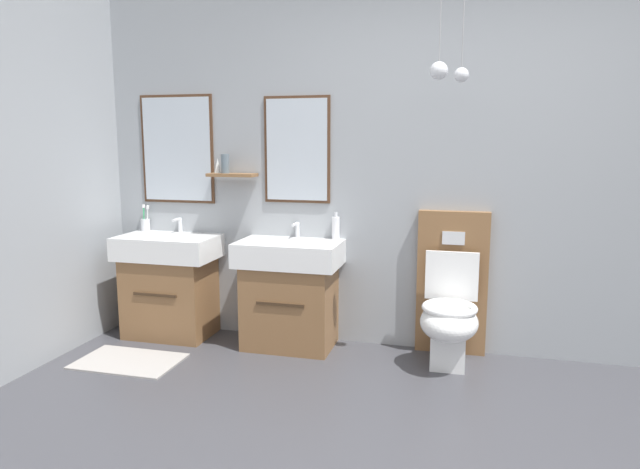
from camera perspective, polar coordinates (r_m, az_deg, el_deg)
The scene contains 9 objects.
wall_back at distance 4.07m, azimuth 13.11°, elevation 6.59°, with size 5.45×0.60×2.59m.
bath_mat at distance 4.16m, azimuth -18.43°, elevation -11.84°, with size 0.68×0.44×0.01m, color #9E9993.
vanity_sink_left at distance 4.52m, azimuth -14.63°, elevation -4.66°, with size 0.73×0.47×0.77m.
tap_on_left_sink at distance 4.58m, azimuth -13.81°, elevation 1.10°, with size 0.03×0.13×0.11m.
vanity_sink_right at distance 4.14m, azimuth -2.98°, elevation -5.63°, with size 0.73×0.47×0.77m.
tap_on_right_sink at distance 4.21m, azimuth -2.33°, elevation 0.66°, with size 0.03×0.13×0.11m.
toilet at distance 3.96m, azimuth 12.76°, elevation -7.01°, with size 0.48×0.62×1.00m.
toothbrush_cup at distance 4.72m, azimuth -16.91°, elevation 1.00°, with size 0.07×0.07×0.21m.
soap_dispenser at distance 4.13m, azimuth 1.57°, elevation 0.69°, with size 0.06×0.06×0.20m.
Camera 1 is at (0.11, -2.23, 1.48)m, focal length 32.27 mm.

